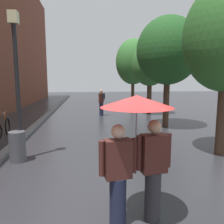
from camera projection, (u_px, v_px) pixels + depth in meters
ground_plane at (130, 211)px, 3.79m from camera, size 80.00×80.00×0.00m
kerb_strip at (45, 117)px, 13.24m from camera, size 0.30×36.00×0.12m
street_tree_1 at (168, 51)px, 10.23m from camera, size 2.95×2.95×5.21m
street_tree_2 at (150, 65)px, 14.26m from camera, size 2.38×2.38×4.70m
street_tree_3 at (133, 62)px, 18.35m from camera, size 2.92×2.92×5.71m
couple_under_umbrella at (136, 140)px, 3.32m from camera, size 1.16×1.10×2.03m
street_lamp_post at (17, 75)px, 5.98m from camera, size 0.24×0.24×4.06m
litter_bin at (17, 147)px, 6.06m from camera, size 0.44×0.44×0.85m
pedestrian_walking_midground at (101, 102)px, 13.94m from camera, size 0.43×0.54×1.68m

